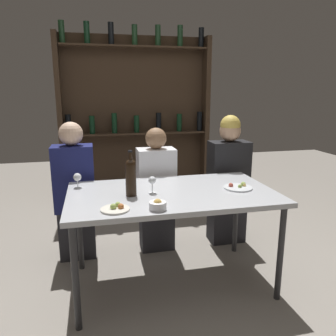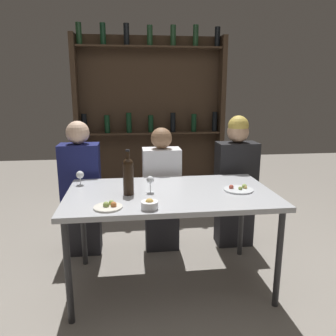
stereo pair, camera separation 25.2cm
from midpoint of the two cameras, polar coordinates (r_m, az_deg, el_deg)
ground_plane at (r=2.76m, az=3.13°, el=-19.30°), size 10.00×10.00×0.00m
dining_table at (r=2.45m, az=3.33°, el=-5.45°), size 1.52×0.87×0.75m
wine_rack_wall at (r=4.30m, az=-1.37°, el=8.96°), size 1.91×0.21×2.27m
wine_bottle at (r=2.33m, az=-3.89°, el=-1.19°), size 0.08×0.08×0.33m
wine_glass_0 at (r=2.39m, az=-0.12°, el=-2.28°), size 0.06×0.06×0.13m
wine_glass_1 at (r=2.65m, az=-12.48°, el=-1.30°), size 0.06×0.06×0.11m
food_plate_0 at (r=2.54m, az=15.03°, el=-3.62°), size 0.22×0.22×0.04m
food_plate_1 at (r=2.11m, az=-6.95°, el=-6.70°), size 0.18×0.18×0.04m
snack_bowl at (r=2.07m, az=0.25°, el=-6.46°), size 0.11×0.11×0.07m
seated_person_left at (r=3.05m, az=-12.58°, el=-4.12°), size 0.35×0.22×1.23m
seated_person_center at (r=3.07m, az=1.15°, el=-4.38°), size 0.34×0.22×1.16m
seated_person_right at (r=3.23m, az=13.89°, el=-2.64°), size 0.38×0.22×1.26m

